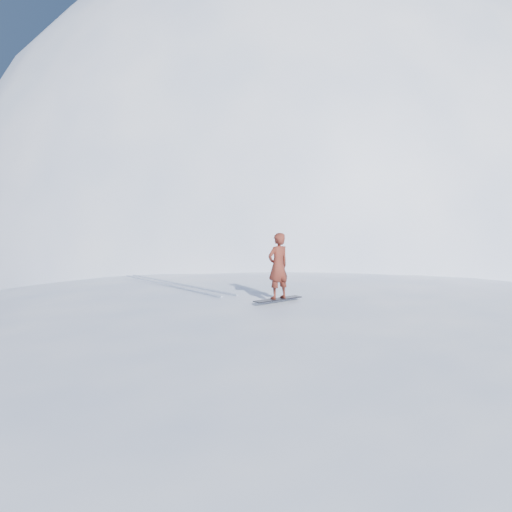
{
  "coord_description": "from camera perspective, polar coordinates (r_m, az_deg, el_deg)",
  "views": [
    {
      "loc": [
        -8.57,
        -9.54,
        4.59
      ],
      "look_at": [
        -1.01,
        0.84,
        3.5
      ],
      "focal_mm": 32.0,
      "sensor_mm": 36.0,
      "label": 1
    }
  ],
  "objects": [
    {
      "name": "peak_shoulder",
      "position": [
        35.19,
        -3.88,
        -2.66
      ],
      "size": [
        28.0,
        24.0,
        18.0
      ],
      "primitive_type": "ellipsoid",
      "color": "white",
      "rests_on": "ground"
    },
    {
      "name": "near_ridge",
      "position": [
        16.43,
        1.26,
        -11.37
      ],
      "size": [
        36.0,
        28.0,
        4.8
      ],
      "primitive_type": "ellipsoid",
      "color": "white",
      "rests_on": "ground"
    },
    {
      "name": "ground",
      "position": [
        13.62,
        5.72,
        -14.87
      ],
      "size": [
        400.0,
        400.0,
        0.0
      ],
      "primitive_type": "plane",
      "color": "white",
      "rests_on": "ground"
    },
    {
      "name": "snowboarder",
      "position": [
        12.11,
        2.79,
        -1.25
      ],
      "size": [
        0.64,
        0.43,
        1.76
      ],
      "primitive_type": "imported",
      "rotation": [
        0.0,
        0.0,
        3.15
      ],
      "color": "maroon",
      "rests_on": "snowboard"
    },
    {
      "name": "wind_bumps",
      "position": [
        14.87,
        -1.53,
        -13.13
      ],
      "size": [
        16.0,
        14.4,
        1.0
      ],
      "color": "white",
      "rests_on": "ground"
    },
    {
      "name": "board_tracks",
      "position": [
        15.25,
        -10.4,
        -3.41
      ],
      "size": [
        1.06,
        5.99,
        0.04
      ],
      "color": "silver",
      "rests_on": "ground"
    },
    {
      "name": "snowboard",
      "position": [
        12.24,
        2.77,
        -5.4
      ],
      "size": [
        1.48,
        0.29,
        0.02
      ],
      "primitive_type": "cube",
      "rotation": [
        0.0,
        0.0,
        0.01
      ],
      "color": "black",
      "rests_on": "near_ridge"
    },
    {
      "name": "summit_peak",
      "position": [
        47.1,
        4.62,
        -0.76
      ],
      "size": [
        60.0,
        56.0,
        56.0
      ],
      "primitive_type": "ellipsoid",
      "color": "white",
      "rests_on": "ground"
    }
  ]
}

